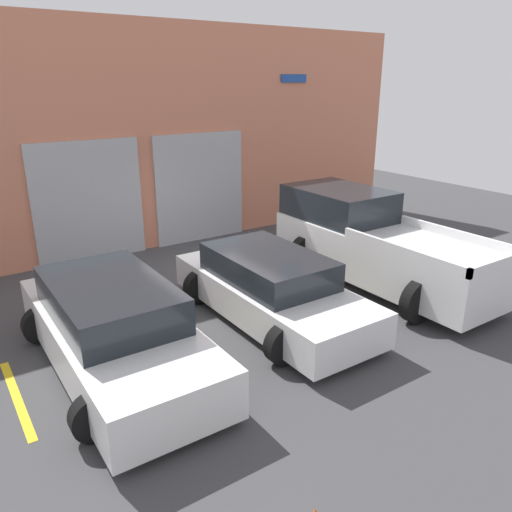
{
  "coord_description": "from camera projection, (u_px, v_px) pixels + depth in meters",
  "views": [
    {
      "loc": [
        -4.97,
        -9.0,
        4.23
      ],
      "look_at": [
        0.0,
        -1.68,
        1.1
      ],
      "focal_mm": 35.0,
      "sensor_mm": 36.0,
      "label": 1
    }
  ],
  "objects": [
    {
      "name": "shophouse_building",
      "position": [
        146.0,
        140.0,
        12.7
      ],
      "size": [
        16.24,
        0.68,
        5.63
      ],
      "color": "#D17A5B",
      "rests_on": "ground"
    },
    {
      "name": "pickup_truck",
      "position": [
        373.0,
        243.0,
        10.86
      ],
      "size": [
        2.42,
        5.22,
        1.89
      ],
      "color": "white",
      "rests_on": "ground"
    },
    {
      "name": "sedan_white",
      "position": [
        270.0,
        288.0,
        9.18
      ],
      "size": [
        2.16,
        4.46,
        1.28
      ],
      "color": "white",
      "rests_on": "ground"
    },
    {
      "name": "parking_stripe_centre",
      "position": [
        330.0,
        300.0,
        10.14
      ],
      "size": [
        0.12,
        2.2,
        0.01
      ],
      "primitive_type": "cube",
      "color": "gold",
      "rests_on": "ground"
    },
    {
      "name": "ground_plane",
      "position": [
        214.0,
        282.0,
        11.06
      ],
      "size": [
        28.0,
        28.0,
        0.0
      ],
      "primitive_type": "plane",
      "color": "#3D3D3F"
    },
    {
      "name": "parking_stripe_far_left",
      "position": [
        17.0,
        398.0,
        7.02
      ],
      "size": [
        0.12,
        2.2,
        0.01
      ],
      "primitive_type": "cube",
      "color": "gold",
      "rests_on": "ground"
    },
    {
      "name": "sedan_side",
      "position": [
        114.0,
        328.0,
        7.61
      ],
      "size": [
        2.2,
        4.74,
        1.39
      ],
      "color": "white",
      "rests_on": "ground"
    },
    {
      "name": "parking_stripe_left",
      "position": [
        202.0,
        340.0,
        8.58
      ],
      "size": [
        0.12,
        2.2,
        0.01
      ],
      "primitive_type": "cube",
      "color": "gold",
      "rests_on": "ground"
    },
    {
      "name": "parking_stripe_right",
      "position": [
        423.0,
        271.0,
        11.7
      ],
      "size": [
        0.12,
        2.2,
        0.01
      ],
      "primitive_type": "cube",
      "color": "gold",
      "rests_on": "ground"
    }
  ]
}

